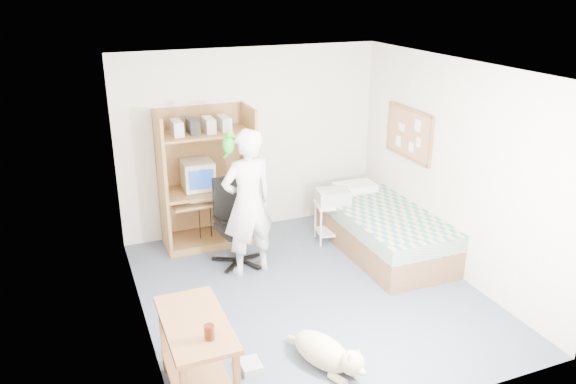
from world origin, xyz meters
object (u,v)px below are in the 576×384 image
object	(u,v)px
side_desk	(197,348)
office_chair	(237,233)
computer_hutch	(207,183)
dog	(326,353)
printer_cart	(333,216)
bed	(383,230)
person	(248,203)

from	to	relation	value
side_desk	office_chair	distance (m)	2.47
computer_hutch	dog	xyz separation A→B (m)	(0.31, -2.98, -0.67)
computer_hutch	printer_cart	size ratio (longest dim) A/B	3.30
bed	side_desk	world-z (taller)	side_desk
side_desk	printer_cart	distance (m)	3.33
printer_cart	dog	bearing A→B (deg)	-106.31
computer_hutch	printer_cart	world-z (taller)	computer_hutch
computer_hutch	printer_cart	bearing A→B (deg)	-21.78
side_desk	dog	size ratio (longest dim) A/B	1.10
person	dog	size ratio (longest dim) A/B	1.95
side_desk	bed	bearing A→B (deg)	32.50
dog	printer_cart	size ratio (longest dim) A/B	1.66
office_chair	person	distance (m)	0.59
computer_hutch	office_chair	bearing A→B (deg)	-76.33
side_desk	computer_hutch	bearing A→B (deg)	73.86
computer_hutch	side_desk	world-z (taller)	computer_hutch
bed	person	size ratio (longest dim) A/B	1.14
bed	office_chair	bearing A→B (deg)	166.91
bed	printer_cart	distance (m)	0.70
person	printer_cart	world-z (taller)	person
bed	side_desk	xyz separation A→B (m)	(-2.85, -1.82, 0.21)
bed	side_desk	distance (m)	3.39
side_desk	dog	world-z (taller)	side_desk
bed	office_chair	xyz separation A→B (m)	(-1.83, 0.43, 0.09)
bed	printer_cart	world-z (taller)	bed
office_chair	computer_hutch	bearing A→B (deg)	94.16
person	bed	bearing A→B (deg)	166.67
side_desk	office_chair	size ratio (longest dim) A/B	0.94
side_desk	dog	distance (m)	1.21
computer_hutch	office_chair	size ratio (longest dim) A/B	1.69
computer_hutch	side_desk	xyz separation A→B (m)	(-0.85, -2.94, -0.33)
office_chair	person	size ratio (longest dim) A/B	0.60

